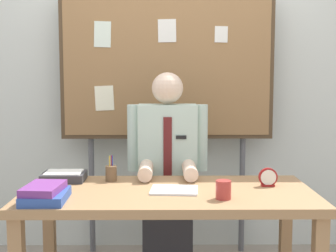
% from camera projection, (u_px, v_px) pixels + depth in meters
% --- Properties ---
extents(back_wall, '(6.40, 0.08, 2.70)m').
position_uv_depth(back_wall, '(167.00, 83.00, 3.75)').
color(back_wall, silver).
rests_on(back_wall, ground_plane).
extents(desk, '(1.65, 0.78, 0.76)m').
position_uv_depth(desk, '(168.00, 206.00, 2.64)').
color(desk, '#9E754C').
rests_on(desk, ground_plane).
extents(person, '(0.55, 0.56, 1.43)m').
position_uv_depth(person, '(167.00, 183.00, 3.21)').
color(person, '#2D2D33').
rests_on(person, ground_plane).
extents(bulletin_board, '(1.63, 0.09, 2.04)m').
position_uv_depth(bulletin_board, '(167.00, 68.00, 3.54)').
color(bulletin_board, '#4C3823').
rests_on(bulletin_board, ground_plane).
extents(book_stack, '(0.23, 0.30, 0.09)m').
position_uv_depth(book_stack, '(45.00, 193.00, 2.40)').
color(book_stack, '#2D4C99').
rests_on(book_stack, desk).
extents(open_notebook, '(0.28, 0.23, 0.01)m').
position_uv_depth(open_notebook, '(174.00, 190.00, 2.61)').
color(open_notebook, white).
rests_on(open_notebook, desk).
extents(desk_clock, '(0.11, 0.04, 0.11)m').
position_uv_depth(desk_clock, '(268.00, 178.00, 2.72)').
color(desk_clock, maroon).
rests_on(desk_clock, desk).
extents(coffee_mug, '(0.08, 0.08, 0.10)m').
position_uv_depth(coffee_mug, '(223.00, 190.00, 2.44)').
color(coffee_mug, '#B23833').
rests_on(coffee_mug, desk).
extents(pen_holder, '(0.07, 0.07, 0.16)m').
position_uv_depth(pen_holder, '(111.00, 173.00, 2.86)').
color(pen_holder, brown).
rests_on(pen_holder, desk).
extents(paper_tray, '(0.26, 0.20, 0.06)m').
position_uv_depth(paper_tray, '(64.00, 176.00, 2.87)').
color(paper_tray, '#333338').
rests_on(paper_tray, desk).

